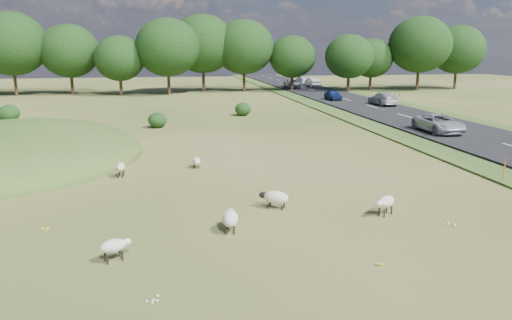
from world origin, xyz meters
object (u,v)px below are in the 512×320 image
(sheep_3, at_px, (385,202))
(car_3, at_px, (439,123))
(car_1, at_px, (293,83))
(sheep_5, at_px, (230,218))
(marker_post, at_px, (504,170))
(sheep_0, at_px, (114,246))
(car_7, at_px, (383,98))
(car_6, at_px, (302,80))
(car_4, at_px, (333,95))
(sheep_1, at_px, (121,167))
(sheep_2, at_px, (275,197))
(sheep_4, at_px, (196,161))
(car_5, at_px, (313,82))

(sheep_3, height_order, car_3, car_3)
(car_3, bearing_deg, car_1, 90.00)
(sheep_5, relative_size, car_3, 0.28)
(sheep_3, xyz_separation_m, sheep_5, (-6.31, -0.66, -0.07))
(marker_post, bearing_deg, sheep_0, -160.52)
(sheep_0, xyz_separation_m, car_7, (26.02, 38.45, 0.47))
(car_6, bearing_deg, car_7, 90.00)
(car_1, xyz_separation_m, car_4, (0.00, -20.56, -0.05))
(sheep_3, xyz_separation_m, car_1, (12.01, 62.78, 0.36))
(sheep_0, xyz_separation_m, sheep_1, (-0.72, 10.82, 0.02))
(sheep_5, bearing_deg, sheep_0, 125.94)
(sheep_2, bearing_deg, sheep_0, 68.16)
(sheep_3, xyz_separation_m, car_3, (12.01, 17.08, 0.38))
(car_1, bearing_deg, sheep_1, -112.77)
(marker_post, xyz_separation_m, sheep_1, (-18.91, 4.39, -0.07))
(sheep_0, height_order, sheep_1, sheep_1)
(sheep_4, xyz_separation_m, car_4, (18.95, 32.71, 0.50))
(sheep_0, height_order, car_7, car_7)
(sheep_3, height_order, sheep_4, sheep_3)
(sheep_2, xyz_separation_m, car_1, (16.15, 61.12, 0.44))
(sheep_1, distance_m, car_4, 41.08)
(marker_post, height_order, sheep_2, marker_post)
(car_1, relative_size, car_3, 0.97)
(car_7, bearing_deg, sheep_1, 45.94)
(sheep_3, bearing_deg, car_3, -158.67)
(sheep_1, height_order, car_5, car_5)
(sheep_0, distance_m, car_5, 71.79)
(sheep_4, height_order, car_5, car_5)
(car_1, height_order, car_7, car_7)
(car_1, bearing_deg, marker_post, -93.91)
(sheep_0, relative_size, car_1, 0.22)
(car_5, bearing_deg, car_7, 90.00)
(sheep_4, bearing_deg, sheep_0, -14.81)
(car_4, bearing_deg, sheep_0, -116.33)
(car_1, relative_size, car_5, 1.08)
(car_5, bearing_deg, sheep_1, 64.51)
(car_6, bearing_deg, sheep_5, 72.84)
(sheep_0, distance_m, car_7, 46.43)
(sheep_5, bearing_deg, marker_post, -64.24)
(sheep_0, distance_m, sheep_4, 12.62)
(sheep_1, xyz_separation_m, car_1, (22.94, 54.64, 0.39))
(sheep_4, bearing_deg, car_3, 111.98)
(car_3, height_order, car_5, car_5)
(marker_post, relative_size, car_6, 0.24)
(sheep_2, distance_m, car_4, 43.66)
(sheep_0, distance_m, sheep_1, 10.85)
(marker_post, xyz_separation_m, car_5, (7.83, 60.48, 0.39))
(car_5, bearing_deg, sheep_5, 71.18)
(car_4, distance_m, car_7, 7.49)
(sheep_2, xyz_separation_m, sheep_5, (-2.17, -2.32, 0.01))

